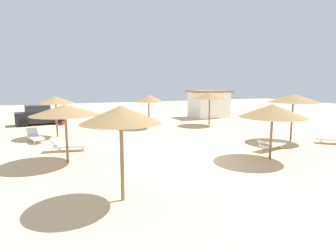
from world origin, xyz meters
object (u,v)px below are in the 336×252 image
object	(u,v)px
parasol_4	(149,98)
parasol_1	(273,111)
parasol_5	(121,115)
parked_car	(40,115)
parasol_2	(56,101)
parasol_6	(210,96)
lounger_1	(271,144)
parasol_0	(293,98)
lounger_2	(35,137)
bench_1	(130,119)
lounger_0	(335,139)
parasol_3	(65,110)
lounger_3	(68,145)
bench_2	(134,119)
bench_0	(131,120)
beach_cabana	(209,104)

from	to	relation	value
parasol_4	parasol_1	bearing A→B (deg)	-77.87
parasol_5	parked_car	size ratio (longest dim) A/B	0.71
parasol_2	parasol_6	size ratio (longest dim) A/B	0.96
parasol_6	lounger_1	distance (m)	9.51
parasol_0	lounger_2	distance (m)	16.21
parasol_1	bench_1	bearing A→B (deg)	102.02
lounger_0	parasol_2	bearing A→B (deg)	150.90
parasol_1	parasol_2	world-z (taller)	parasol_2
parasol_0	parasol_6	bearing A→B (deg)	99.61
parasol_3	lounger_3	distance (m)	3.04
lounger_2	lounger_3	size ratio (longest dim) A/B	0.99
parasol_2	parasol_5	world-z (taller)	parasol_5
parasol_3	parasol_5	xyz separation A→B (m)	(1.40, -5.14, 0.27)
lounger_1	lounger_2	world-z (taller)	lounger_2
parasol_6	bench_2	bearing A→B (deg)	148.79
parasol_1	bench_2	distance (m)	14.52
parasol_2	parked_car	distance (m)	7.07
bench_0	parasol_6	bearing A→B (deg)	-27.36
parasol_3	bench_2	size ratio (longest dim) A/B	1.99
parasol_5	lounger_1	distance (m)	9.95
lounger_2	bench_0	distance (m)	9.04
bench_1	lounger_3	bearing A→B (deg)	-122.27
parasol_0	lounger_2	world-z (taller)	parasol_0
lounger_1	bench_1	distance (m)	13.92
lounger_0	bench_2	distance (m)	15.72
lounger_0	lounger_2	size ratio (longest dim) A/B	0.97
lounger_3	bench_1	world-z (taller)	lounger_3
parasol_0	lounger_3	distance (m)	13.62
parasol_6	parasol_3	bearing A→B (deg)	-148.32
parasol_1	parasol_6	distance (m)	10.97
parked_car	lounger_2	bearing A→B (deg)	-89.73
parasol_2	lounger_2	world-z (taller)	parasol_2
bench_1	bench_2	xyz separation A→B (m)	(0.22, -0.52, 0.00)
parasol_0	parasol_2	world-z (taller)	parasol_0
parasol_3	bench_0	size ratio (longest dim) A/B	1.98
bench_1	bench_2	distance (m)	0.56
parasol_4	beach_cabana	distance (m)	9.10
bench_0	bench_2	size ratio (longest dim) A/B	1.01
lounger_1	parasol_4	bearing A→B (deg)	111.44
bench_1	parasol_2	bearing A→B (deg)	-142.45
parasol_0	lounger_2	bearing A→B (deg)	158.52
bench_0	lounger_2	bearing A→B (deg)	-145.93
parasol_6	lounger_2	distance (m)	13.92
lounger_1	lounger_3	xyz separation A→B (m)	(-10.34, 3.95, 0.01)
parasol_6	parked_car	xyz separation A→B (m)	(-13.65, 5.96, -1.72)
parasol_4	lounger_1	world-z (taller)	parasol_4
parked_car	beach_cabana	size ratio (longest dim) A/B	1.06
bench_0	parasol_0	bearing A→B (deg)	-55.77
lounger_0	parasol_6	bearing A→B (deg)	108.64
parasol_1	lounger_1	world-z (taller)	parasol_1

